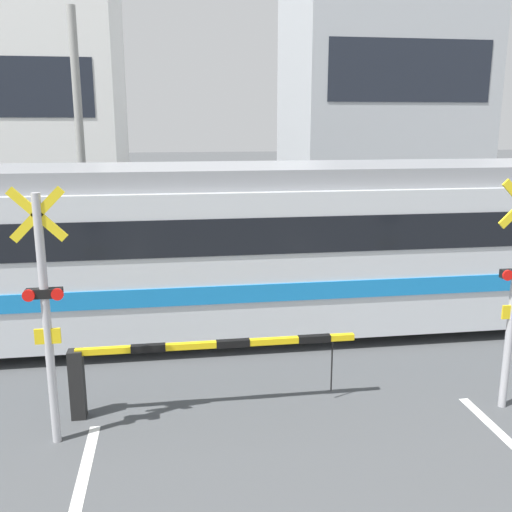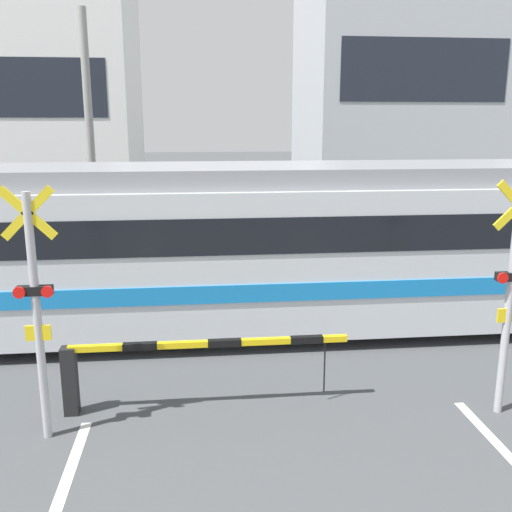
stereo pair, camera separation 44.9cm
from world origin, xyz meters
TOP-DOWN VIEW (x-y plane):
  - rail_track_near at (0.00, 9.09)m, footprint 50.00×0.10m
  - rail_track_far at (0.00, 10.52)m, footprint 50.00×0.10m
  - commuter_train at (-3.17, 9.81)m, footprint 20.38×2.85m
  - crossing_barrier_near at (-1.83, 6.62)m, footprint 4.11×0.20m
  - crossing_barrier_far at (1.83, 12.51)m, footprint 4.11×0.20m
  - crossing_signal_left at (-3.16, 6.02)m, footprint 0.68×0.15m
  - crossing_signal_right at (3.16, 6.02)m, footprint 0.68×0.15m
  - pedestrian at (-1.11, 16.29)m, footprint 0.38×0.23m
  - building_left_of_street at (-7.07, 21.85)m, footprint 7.50×6.32m
  - building_right_of_street at (6.86, 21.85)m, footprint 7.09×6.32m
  - utility_pole_streetside at (-3.91, 15.01)m, footprint 0.22×0.22m

SIDE VIEW (x-z plane):
  - rail_track_near at x=0.00m, z-range 0.00..0.08m
  - rail_track_far at x=0.00m, z-range 0.00..0.08m
  - crossing_barrier_near at x=-1.83m, z-range 0.25..1.29m
  - crossing_barrier_far at x=1.83m, z-range 0.25..1.29m
  - pedestrian at x=-1.11m, z-range 0.13..1.86m
  - commuter_train at x=-3.17m, z-range 0.12..3.41m
  - crossing_signal_left at x=-3.16m, z-range 0.18..3.53m
  - crossing_signal_right at x=3.16m, z-range 0.18..3.53m
  - utility_pole_streetside at x=-3.91m, z-range 0.00..6.99m
  - building_left_of_street at x=-7.07m, z-range 0.00..9.41m
  - building_right_of_street at x=6.86m, z-range 0.00..10.62m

